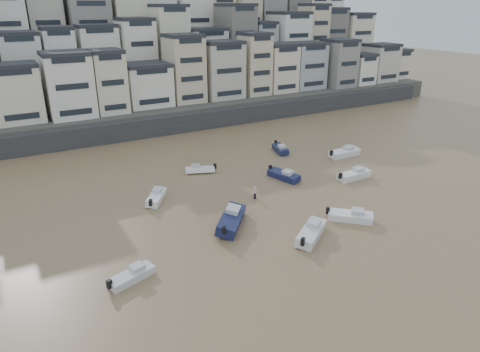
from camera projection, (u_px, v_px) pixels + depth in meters
harbor_wall at (156, 126)px, 81.11m from camera, size 140.00×3.00×3.50m
hillside at (118, 47)px, 111.18m from camera, size 141.04×66.00×50.00m
boat_a at (311, 231)px, 45.30m from camera, size 6.30×5.22×1.70m
boat_b at (351, 215)px, 48.95m from camera, size 5.21×5.01×1.49m
boat_c at (231, 218)px, 47.68m from camera, size 6.49×6.93×1.95m
boat_d at (354, 173)px, 60.90m from camera, size 5.78×2.05×1.56m
boat_e at (284, 174)px, 60.71m from camera, size 3.07×5.76×1.50m
boat_f at (156, 196)px, 53.94m from camera, size 4.36×5.27×1.42m
boat_g at (345, 152)px, 69.81m from camera, size 6.17×2.16×1.67m
boat_h at (200, 168)px, 63.11m from camera, size 4.94×3.11×1.28m
boat_i at (280, 148)px, 71.94m from camera, size 2.99×5.39×1.40m
boat_j at (132, 274)px, 38.29m from camera, size 4.99×2.96×1.29m
person_pink at (255, 192)px, 54.48m from camera, size 0.44×0.44×1.74m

